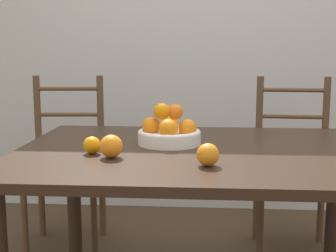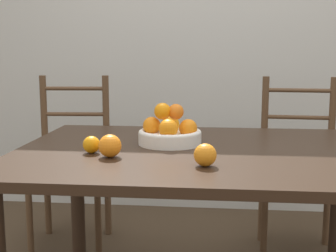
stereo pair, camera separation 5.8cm
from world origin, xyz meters
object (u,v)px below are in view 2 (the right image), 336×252
object	(u,v)px
orange_loose_2	(110,146)
chair_right	(298,174)
orange_loose_1	(92,145)
fruit_bowl	(170,132)
orange_loose_0	(205,155)
chair_left	(72,168)

from	to	relation	value
orange_loose_2	chair_right	world-z (taller)	chair_right
orange_loose_1	orange_loose_2	size ratio (longest dim) A/B	0.78
fruit_bowl	orange_loose_0	distance (m)	0.39
orange_loose_2	chair_left	world-z (taller)	chair_left
orange_loose_0	chair_left	size ratio (longest dim) A/B	0.08
chair_left	orange_loose_1	bearing A→B (deg)	-72.34
chair_left	orange_loose_0	bearing A→B (deg)	-57.82
orange_loose_2	orange_loose_1	bearing A→B (deg)	144.91
orange_loose_0	orange_loose_2	size ratio (longest dim) A/B	0.92
chair_right	orange_loose_2	bearing A→B (deg)	-127.31
chair_right	orange_loose_0	bearing A→B (deg)	-111.37
chair_left	chair_right	distance (m)	1.31
fruit_bowl	orange_loose_1	distance (m)	0.34
fruit_bowl	orange_loose_2	world-z (taller)	fruit_bowl
orange_loose_0	fruit_bowl	bearing A→B (deg)	113.35
orange_loose_0	chair_right	size ratio (longest dim) A/B	0.08
orange_loose_0	orange_loose_1	size ratio (longest dim) A/B	1.18
chair_right	orange_loose_1	bearing A→B (deg)	-131.81
orange_loose_0	orange_loose_1	distance (m)	0.46
orange_loose_2	chair_right	bearing A→B (deg)	49.20
fruit_bowl	chair_left	world-z (taller)	chair_left
orange_loose_1	fruit_bowl	bearing A→B (deg)	35.59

